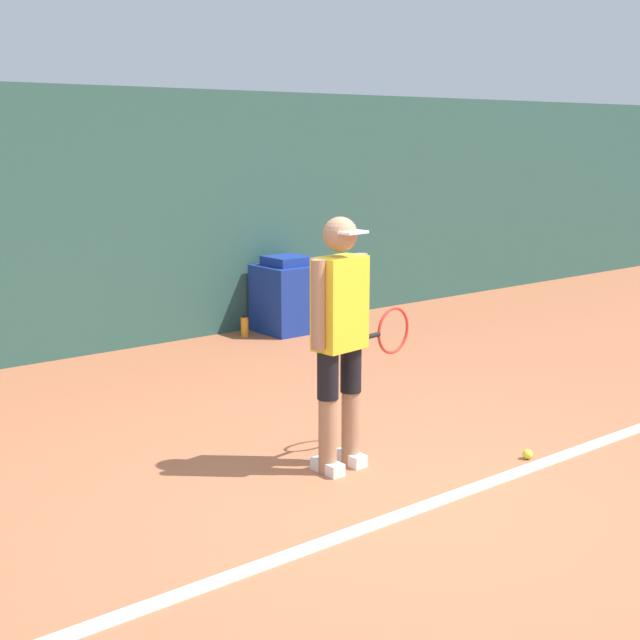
{
  "coord_description": "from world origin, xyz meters",
  "views": [
    {
      "loc": [
        -3.55,
        -3.67,
        2.14
      ],
      "look_at": [
        0.02,
        0.76,
        0.96
      ],
      "focal_mm": 50.0,
      "sensor_mm": 36.0,
      "label": 1
    }
  ],
  "objects_px": {
    "covered_chair": "(287,296)",
    "water_bottle": "(245,327)",
    "tennis_player": "(341,332)",
    "tennis_ball": "(528,454)"
  },
  "relations": [
    {
      "from": "tennis_player",
      "to": "tennis_ball",
      "type": "relative_size",
      "value": 24.28
    },
    {
      "from": "tennis_ball",
      "to": "covered_chair",
      "type": "height_order",
      "value": "covered_chair"
    },
    {
      "from": "tennis_player",
      "to": "tennis_ball",
      "type": "height_order",
      "value": "tennis_player"
    },
    {
      "from": "tennis_ball",
      "to": "water_bottle",
      "type": "xyz_separation_m",
      "value": [
        0.62,
        4.31,
        0.08
      ]
    },
    {
      "from": "covered_chair",
      "to": "tennis_player",
      "type": "bearing_deg",
      "value": -122.06
    },
    {
      "from": "tennis_player",
      "to": "covered_chair",
      "type": "distance_m",
      "value": 4.23
    },
    {
      "from": "tennis_player",
      "to": "covered_chair",
      "type": "bearing_deg",
      "value": 50.45
    },
    {
      "from": "covered_chair",
      "to": "water_bottle",
      "type": "distance_m",
      "value": 0.6
    },
    {
      "from": "covered_chair",
      "to": "tennis_ball",
      "type": "bearing_deg",
      "value": -105.1
    },
    {
      "from": "covered_chair",
      "to": "water_bottle",
      "type": "bearing_deg",
      "value": 171.87
    }
  ]
}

